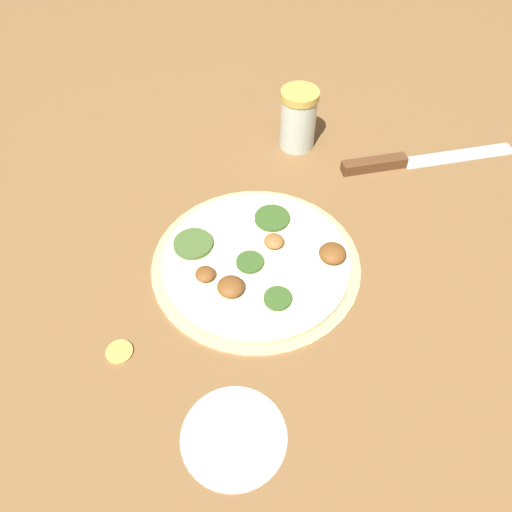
# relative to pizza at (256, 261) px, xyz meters

# --- Properties ---
(ground_plane) EXTENTS (3.00, 3.00, 0.00)m
(ground_plane) POSITION_rel_pizza_xyz_m (0.00, -0.00, -0.01)
(ground_plane) COLOR brown
(pizza) EXTENTS (0.28, 0.28, 0.03)m
(pizza) POSITION_rel_pizza_xyz_m (0.00, 0.00, 0.00)
(pizza) COLOR #D6B77A
(pizza) RESTS_ON ground_plane
(knife) EXTENTS (0.29, 0.11, 0.02)m
(knife) POSITION_rel_pizza_xyz_m (-0.21, -0.23, 0.00)
(knife) COLOR silver
(knife) RESTS_ON ground_plane
(spice_jar) EXTENTS (0.06, 0.06, 0.10)m
(spice_jar) POSITION_rel_pizza_xyz_m (-0.04, -0.27, 0.04)
(spice_jar) COLOR silver
(spice_jar) RESTS_ON ground_plane
(loose_cap) EXTENTS (0.03, 0.03, 0.01)m
(loose_cap) POSITION_rel_pizza_xyz_m (0.15, 0.15, -0.00)
(loose_cap) COLOR gold
(loose_cap) RESTS_ON ground_plane
(flour_patch) EXTENTS (0.11, 0.11, 0.00)m
(flour_patch) POSITION_rel_pizza_xyz_m (-0.00, 0.24, -0.01)
(flour_patch) COLOR white
(flour_patch) RESTS_ON ground_plane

